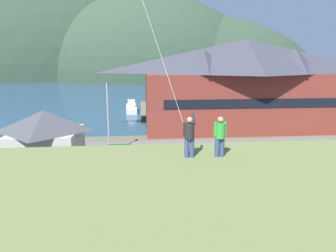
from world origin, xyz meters
TOP-DOWN VIEW (x-y plane):
  - ground_plane at (0.00, 0.00)m, footprint 600.00×600.00m
  - parking_lot_pad at (0.00, 5.00)m, footprint 40.00×20.00m
  - bay_water at (0.00, 60.00)m, footprint 360.00×84.00m
  - far_hill_west_ridge at (-58.73, 121.84)m, footprint 128.39×71.78m
  - far_hill_east_peak at (1.28, 110.73)m, footprint 89.48×58.57m
  - far_hill_center_saddle at (10.22, 108.64)m, footprint 119.14×49.56m
  - harbor_lodge at (11.40, 20.72)m, footprint 27.96×10.75m
  - storage_shed_near_lot at (-10.78, 6.52)m, footprint 6.22×5.82m
  - storage_shed_waterside at (1.58, 20.25)m, footprint 4.93×4.79m
  - wharf_dock at (-0.86, 34.01)m, footprint 3.20×14.85m
  - moored_boat_wharfside at (-4.06, 34.13)m, footprint 1.96×5.63m
  - moored_boat_outer_mooring at (2.62, 31.68)m, footprint 2.39×7.14m
  - parked_car_mid_row_center at (11.95, 0.73)m, footprint 4.30×2.25m
  - parked_car_front_row_silver at (-4.68, 7.11)m, footprint 4.21×2.07m
  - parked_car_back_row_right at (-0.63, 1.57)m, footprint 4.21×2.07m
  - parked_car_corner_spot at (-10.95, 0.73)m, footprint 4.30×2.26m
  - parked_car_mid_row_far at (4.89, 5.79)m, footprint 4.35×2.37m
  - parking_light_pole at (-5.79, 10.55)m, footprint 0.24×0.78m
  - person_kite_flyer at (-0.59, -8.16)m, footprint 0.54×0.65m
  - person_companion at (0.70, -8.21)m, footprint 0.55×0.40m

SIDE VIEW (x-z plane):
  - ground_plane at x=0.00m, z-range 0.00..0.00m
  - far_hill_west_ridge at x=-58.73m, z-range -47.10..47.10m
  - far_hill_east_peak at x=1.28m, z-range -32.34..32.34m
  - far_hill_center_saddle at x=10.22m, z-range -25.56..25.56m
  - bay_water at x=0.00m, z-range 0.00..0.03m
  - parking_lot_pad at x=0.00m, z-range 0.00..0.10m
  - wharf_dock at x=-0.86m, z-range 0.00..0.70m
  - moored_boat_outer_mooring at x=2.62m, z-range -0.36..1.80m
  - moored_boat_wharfside at x=-4.06m, z-range -0.36..1.80m
  - parked_car_mid_row_center at x=11.95m, z-range 0.15..1.97m
  - parked_car_front_row_silver at x=-4.68m, z-range 0.15..1.97m
  - parked_car_back_row_right at x=-0.63m, z-range 0.15..1.97m
  - parked_car_corner_spot at x=-10.95m, z-range 0.15..1.97m
  - parked_car_mid_row_far at x=4.89m, z-range 0.15..1.97m
  - storage_shed_waterside at x=1.58m, z-range 0.08..4.45m
  - storage_shed_near_lot at x=-10.78m, z-range 0.10..5.55m
  - parking_light_pole at x=-5.79m, z-range 0.64..7.85m
  - harbor_lodge at x=11.40m, z-range 0.36..12.28m
  - person_companion at x=0.70m, z-range 6.03..7.77m
  - person_kite_flyer at x=-0.59m, z-range 5.98..7.84m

